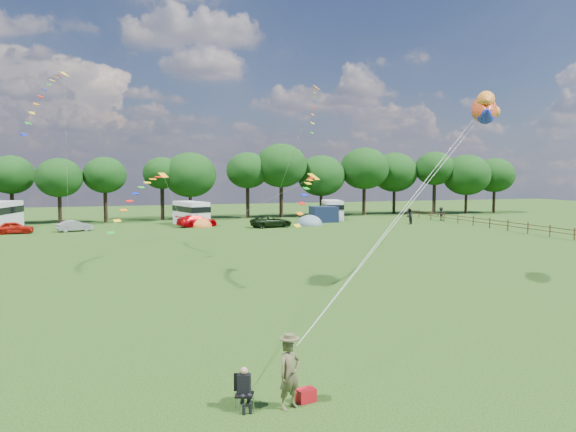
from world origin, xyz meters
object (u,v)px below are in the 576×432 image
object	(u,v)px
car_c	(197,221)
walker_a	(409,216)
car_a	(14,228)
campervan_d	(332,209)
walker_b	(441,214)
campervan_c	(191,213)
tent_greyblue	(309,225)
car_b	(75,226)
fish_kite	(484,109)
tent_orange	(200,226)
kite_flyer	(289,374)
car_d	(271,222)
camp_chair	(244,384)

from	to	relation	value
car_c	walker_a	size ratio (longest dim) A/B	2.38
car_a	walker_a	bearing A→B (deg)	-96.16
campervan_d	walker_b	distance (m)	14.20
campervan_c	tent_greyblue	xyz separation A→B (m)	(13.39, -4.49, -1.48)
car_b	fish_kite	distance (m)	45.32
walker_a	walker_b	xyz separation A→B (m)	(6.80, 3.58, -0.09)
car_c	tent_orange	distance (m)	0.75
campervan_c	tent_orange	distance (m)	2.87
campervan_d	walker_b	bearing A→B (deg)	-98.77
car_b	kite_flyer	size ratio (longest dim) A/B	1.81
fish_kite	walker_b	distance (m)	45.30
walker_b	walker_a	bearing A→B (deg)	29.38
car_b	car_d	size ratio (longest dim) A/B	0.70
campervan_c	camp_chair	size ratio (longest dim) A/B	5.34
tent_greyblue	camp_chair	size ratio (longest dim) A/B	3.08
camp_chair	walker_a	xyz separation A→B (m)	(31.50, 45.67, 0.28)
car_d	campervan_c	bearing A→B (deg)	48.50
car_a	campervan_d	distance (m)	38.02
campervan_d	fish_kite	bearing A→B (deg)	-178.73
car_a	car_c	xyz separation A→B (m)	(18.99, 1.87, 0.05)
campervan_d	camp_chair	xyz separation A→B (m)	(-25.18, -54.65, -0.70)
tent_orange	camp_chair	world-z (taller)	camp_chair
campervan_d	campervan_c	bearing A→B (deg)	108.85
campervan_d	fish_kite	world-z (taller)	fish_kite
kite_flyer	car_b	bearing A→B (deg)	77.12
car_a	car_d	bearing A→B (deg)	-95.24
campervan_d	fish_kite	xyz separation A→B (m)	(-9.54, -43.64, 8.20)
fish_kite	walker_a	distance (m)	39.08
car_d	car_b	bearing A→B (deg)	76.67
car_b	car_c	bearing A→B (deg)	-103.46
car_b	tent_greyblue	size ratio (longest dim) A/B	0.96
car_d	tent_orange	distance (m)	8.35
fish_kite	campervan_c	bearing A→B (deg)	44.59
tent_greyblue	walker_a	size ratio (longest dim) A/B	1.84
fish_kite	walker_b	bearing A→B (deg)	1.32
car_c	campervan_c	bearing A→B (deg)	-8.48
walker_b	camp_chair	bearing A→B (deg)	53.76
car_c	camp_chair	distance (m)	51.08
walker_b	campervan_d	bearing A→B (deg)	-20.74
car_b	campervan_c	size ratio (longest dim) A/B	0.55
car_b	fish_kite	world-z (taller)	fish_kite
camp_chair	kite_flyer	bearing A→B (deg)	6.31
car_c	tent_orange	xyz separation A→B (m)	(0.33, -0.10, -0.67)
campervan_c	tent_orange	world-z (taller)	campervan_c
car_a	tent_greyblue	world-z (taller)	car_a
camp_chair	fish_kite	bearing A→B (deg)	57.09
tent_orange	kite_flyer	xyz separation A→B (m)	(-5.77, -50.88, 0.92)
walker_a	kite_flyer	bearing A→B (deg)	21.94
car_b	tent_orange	bearing A→B (deg)	-104.01
car_d	walker_a	bearing A→B (deg)	-103.10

